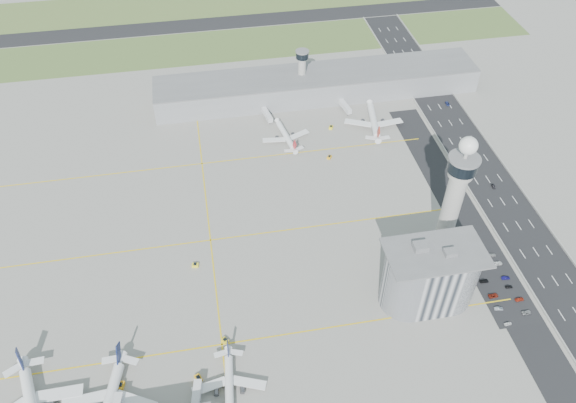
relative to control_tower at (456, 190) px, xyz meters
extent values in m
plane|color=gray|center=(-72.00, -8.00, -35.04)|extent=(1000.00, 1000.00, 0.00)
cube|color=#4E6A32|center=(-92.00, 217.00, -35.00)|extent=(480.00, 50.00, 0.08)
cube|color=#4F652F|center=(-92.00, 292.00, -35.00)|extent=(480.00, 60.00, 0.08)
cube|color=black|center=(-92.00, 254.00, -34.98)|extent=(480.00, 22.00, 0.10)
cube|color=black|center=(43.00, -8.00, -34.99)|extent=(28.00, 500.00, 0.10)
cube|color=#9E9E99|center=(29.00, -8.00, -34.44)|extent=(0.60, 500.00, 1.20)
cube|color=#9E9E99|center=(57.00, -8.00, -34.44)|extent=(0.60, 500.00, 1.20)
cube|color=black|center=(18.00, -18.00, -35.00)|extent=(18.00, 260.00, 0.08)
cube|color=black|center=(16.00, -30.00, -34.99)|extent=(20.00, 44.00, 0.10)
cube|color=yellow|center=(-112.00, -38.00, -35.04)|extent=(260.00, 0.60, 0.01)
cube|color=yellow|center=(-112.00, 22.00, -35.04)|extent=(260.00, 0.60, 0.01)
cube|color=yellow|center=(-112.00, 82.00, -35.04)|extent=(260.00, 0.60, 0.01)
cube|color=yellow|center=(-112.00, 22.00, -35.04)|extent=(0.60, 260.00, 0.01)
cylinder|color=#ADAAA5|center=(0.00, 0.00, -11.04)|extent=(8.40, 8.40, 48.00)
cylinder|color=#ADAAA5|center=(0.00, 0.00, 10.96)|extent=(11.00, 11.00, 4.00)
cylinder|color=black|center=(0.00, 0.00, 14.96)|extent=(13.00, 13.00, 6.00)
cylinder|color=slate|center=(0.00, 0.00, 18.46)|extent=(14.00, 14.00, 1.00)
cylinder|color=#ADAAA5|center=(0.00, 0.00, 20.96)|extent=(1.60, 1.60, 5.00)
sphere|color=white|center=(0.00, 0.00, 25.46)|extent=(8.00, 8.00, 8.00)
cylinder|color=#ADAAA5|center=(-42.00, 142.00, -21.04)|extent=(5.00, 5.00, 28.00)
cylinder|color=black|center=(-42.00, 142.00, -6.04)|extent=(8.00, 8.00, 4.00)
cylinder|color=slate|center=(-42.00, 142.00, -3.54)|extent=(8.60, 8.60, 0.80)
cube|color=#B2B2B7|center=(-20.00, -30.00, -20.04)|extent=(18.00, 24.00, 30.00)
cylinder|color=#B2B2B7|center=(-29.00, -30.00, -20.04)|extent=(24.00, 24.00, 30.00)
cylinder|color=#B2B2B7|center=(-11.00, -30.00, -20.04)|extent=(24.00, 24.00, 30.00)
cube|color=slate|center=(-20.00, -30.00, -4.64)|extent=(42.00, 24.00, 0.80)
cube|color=slate|center=(-26.00, -27.00, -3.04)|extent=(6.00, 5.00, 3.00)
cube|color=slate|center=(-15.00, -32.00, -3.34)|extent=(5.00, 4.00, 2.40)
cube|color=gray|center=(-32.00, 140.00, -27.54)|extent=(210.00, 32.00, 15.00)
cube|color=slate|center=(-32.00, 140.00, -19.64)|extent=(210.00, 32.00, 0.80)
imported|color=white|center=(10.52, -50.26, -34.46)|extent=(3.55, 1.78, 1.16)
imported|color=#8B949E|center=(10.08, -42.21, -34.42)|extent=(3.95, 1.92, 1.25)
imported|color=maroon|center=(10.84, -35.20, -34.40)|extent=(4.67, 2.27, 1.28)
imported|color=black|center=(10.29, -26.63, -34.42)|extent=(4.32, 1.80, 1.25)
imported|color=#0B1549|center=(10.05, -19.30, -34.41)|extent=(3.76, 1.67, 1.26)
imported|color=silver|center=(11.60, -12.20, -34.46)|extent=(3.65, 1.79, 1.15)
imported|color=gray|center=(21.21, -46.25, -34.46)|extent=(4.17, 1.95, 1.16)
imported|color=#A82915|center=(21.52, -39.17, -34.44)|extent=(4.25, 1.95, 1.21)
imported|color=black|center=(20.07, -31.71, -34.46)|extent=(3.53, 1.75, 1.16)
imported|color=#0F0C51|center=(20.88, -26.75, -34.41)|extent=(3.92, 1.55, 1.27)
imported|color=white|center=(21.13, -17.86, -34.41)|extent=(4.62, 2.21, 1.27)
imported|color=gray|center=(20.55, -12.55, -34.41)|extent=(4.50, 2.17, 1.26)
imported|color=black|center=(43.03, 33.50, -34.42)|extent=(1.71, 3.87, 1.24)
imported|color=navy|center=(48.89, 113.44, -34.39)|extent=(2.63, 4.85, 1.29)
imported|color=gray|center=(35.84, 173.16, -34.46)|extent=(1.43, 3.46, 1.17)
camera|label=1|loc=(-107.67, -169.15, 171.01)|focal=35.00mm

